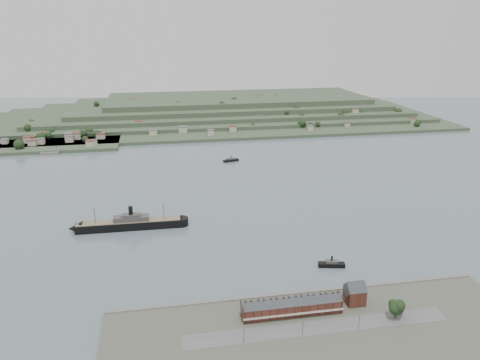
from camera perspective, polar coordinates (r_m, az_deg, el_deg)
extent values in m
plane|color=slate|center=(412.20, 1.06, -2.93)|extent=(1400.00, 1400.00, 0.00)
cube|color=#4C5142|center=(252.34, 9.95, -18.27)|extent=(220.00, 80.00, 2.00)
cube|color=slate|center=(282.40, 7.20, -13.64)|extent=(220.00, 2.00, 2.60)
cube|color=#595959|center=(256.22, 9.49, -17.31)|extent=(140.00, 12.00, 0.10)
cube|color=#452318|center=(262.34, 6.35, -15.28)|extent=(55.00, 8.00, 7.00)
cube|color=#33373B|center=(260.41, 6.37, -14.64)|extent=(55.60, 8.15, 8.15)
cube|color=#A19D8F|center=(258.84, 6.65, -15.95)|extent=(55.00, 1.60, 0.25)
cube|color=#452318|center=(254.24, 0.21, -15.16)|extent=(0.50, 8.40, 3.00)
cube|color=#452318|center=(268.22, 12.19, -13.65)|extent=(0.50, 8.40, 3.00)
cube|color=black|center=(254.36, 1.47, -14.77)|extent=(0.90, 1.40, 3.20)
cube|color=black|center=(255.38, 2.72, -14.63)|extent=(0.90, 1.40, 3.20)
cube|color=black|center=(258.42, 5.79, -14.28)|extent=(0.90, 1.40, 3.20)
cube|color=black|center=(259.83, 6.99, -14.12)|extent=(0.90, 1.40, 3.20)
cube|color=black|center=(263.82, 9.93, -13.73)|extent=(0.90, 1.40, 3.20)
cube|color=black|center=(265.60, 11.08, -13.57)|extent=(0.90, 1.40, 3.20)
cube|color=#452318|center=(276.76, 13.79, -13.54)|extent=(10.00, 10.00, 9.00)
cube|color=#33373B|center=(274.44, 13.86, -12.74)|extent=(10.40, 10.18, 10.18)
cube|color=#32442D|center=(754.61, -4.38, 7.14)|extent=(760.00, 260.00, 4.00)
cube|color=#32442D|center=(780.37, -3.11, 7.89)|extent=(680.00, 220.00, 5.00)
cube|color=#32442D|center=(795.98, -2.18, 8.52)|extent=(600.00, 200.00, 6.00)
cube|color=#32442D|center=(811.71, -1.28, 9.19)|extent=(520.00, 180.00, 7.00)
cube|color=#32442D|center=(827.59, -0.41, 9.90)|extent=(440.00, 160.00, 8.00)
cube|color=#32442D|center=(655.07, -21.00, 4.19)|extent=(150.00, 90.00, 4.00)
cube|color=slate|center=(616.24, -22.10, 3.14)|extent=(22.00, 14.00, 2.80)
cube|color=black|center=(372.81, -13.33, -5.35)|extent=(80.40, 11.91, 6.24)
cone|color=black|center=(378.13, -19.43, -5.59)|extent=(10.86, 10.86, 10.70)
cylinder|color=black|center=(371.76, -7.14, -5.03)|extent=(10.70, 10.70, 6.24)
cube|color=#7F6D54|center=(371.47, -13.37, -4.87)|extent=(78.60, 10.99, 0.53)
cube|color=#43413E|center=(370.57, -13.12, -4.58)|extent=(26.87, 8.43, 3.57)
cube|color=#43413E|center=(369.65, -13.15, -4.23)|extent=(14.36, 6.46, 2.23)
cylinder|color=black|center=(368.38, -13.18, -3.75)|extent=(3.21, 3.21, 8.02)
cylinder|color=#452D1F|center=(372.03, -17.28, -4.19)|extent=(0.45, 0.45, 14.27)
cylinder|color=#452D1F|center=(368.33, -9.27, -3.94)|extent=(0.45, 0.45, 12.48)
cube|color=black|center=(315.91, 11.09, -10.11)|extent=(17.73, 8.07, 2.74)
cube|color=#43413E|center=(314.93, 11.11, -9.78)|extent=(8.31, 5.19, 2.06)
cylinder|color=black|center=(313.87, 11.14, -9.41)|extent=(1.14, 1.14, 4.00)
cube|color=black|center=(631.66, -21.47, 3.55)|extent=(17.49, 7.21, 2.26)
cube|color=#43413E|center=(631.26, -21.49, 3.70)|extent=(8.12, 4.88, 1.70)
cylinder|color=black|center=(630.81, -21.51, 3.86)|extent=(0.94, 0.94, 3.30)
cube|color=black|center=(537.93, -1.11, 2.40)|extent=(18.66, 9.63, 2.40)
cube|color=#43413E|center=(537.43, -1.11, 2.59)|extent=(8.87, 6.02, 1.80)
cylinder|color=black|center=(536.88, -1.11, 2.79)|extent=(1.00, 1.00, 3.50)
cylinder|color=#452D1F|center=(271.61, 18.44, -15.27)|extent=(1.05, 1.05, 4.37)
sphere|color=black|center=(269.50, 18.53, -14.57)|extent=(7.87, 7.87, 7.87)
sphere|color=black|center=(270.64, 18.88, -14.24)|extent=(6.12, 6.12, 6.12)
sphere|color=black|center=(267.54, 18.33, -14.70)|extent=(5.60, 5.60, 5.60)
sphere|color=black|center=(267.15, 18.86, -14.37)|extent=(5.25, 5.25, 5.25)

